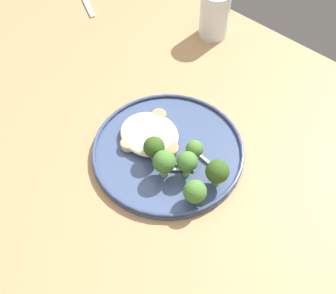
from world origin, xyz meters
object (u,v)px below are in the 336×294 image
object	(u,v)px
dinner_plate	(168,151)
water_glass	(214,17)
seared_scallop_tilted_round	(151,122)
seared_scallop_front_small	(148,137)
seared_scallop_half_hidden	(165,136)
seared_scallop_left_edge	(169,149)
broccoli_floret_rear_charred	(164,163)
seared_scallop_right_edge	(159,116)
broccoli_floret_beside_noodles	(195,192)
seared_scallop_large_seared	(134,134)
broccoli_floret_left_leaning	(187,162)
broccoli_floret_small_sprig	(217,172)
broccoli_floret_near_rim	(194,149)
seared_scallop_center_golden	(131,144)
broccoli_floret_center_pile	(154,147)

from	to	relation	value
dinner_plate	water_glass	bearing A→B (deg)	-64.12
dinner_plate	seared_scallop_tilted_round	xyz separation A→B (m)	(0.07, -0.02, 0.01)
seared_scallop_front_small	seared_scallop_half_hidden	xyz separation A→B (m)	(-0.02, -0.02, 0.00)
seared_scallop_front_small	seared_scallop_left_edge	bearing A→B (deg)	-173.99
broccoli_floret_rear_charred	seared_scallop_left_edge	bearing A→B (deg)	-58.21
dinner_plate	water_glass	world-z (taller)	water_glass
seared_scallop_tilted_round	seared_scallop_half_hidden	xyz separation A→B (m)	(-0.05, 0.01, 0.00)
seared_scallop_right_edge	broccoli_floret_beside_noodles	xyz separation A→B (m)	(-0.17, 0.10, 0.02)
seared_scallop_half_hidden	seared_scallop_tilted_round	bearing A→B (deg)	-11.13
seared_scallop_large_seared	broccoli_floret_left_leaning	size ratio (longest dim) A/B	0.52
seared_scallop_left_edge	seared_scallop_large_seared	world-z (taller)	seared_scallop_left_edge
broccoli_floret_small_sprig	broccoli_floret_near_rim	world-z (taller)	broccoli_floret_small_sprig
seared_scallop_large_seared	seared_scallop_half_hidden	bearing A→B (deg)	-143.27
seared_scallop_front_small	broccoli_floret_beside_noodles	xyz separation A→B (m)	(-0.15, 0.04, 0.02)
seared_scallop_right_edge	broccoli_floret_rear_charred	size ratio (longest dim) A/B	0.46
seared_scallop_half_hidden	broccoli_floret_left_leaning	distance (m)	0.09
seared_scallop_right_edge	seared_scallop_center_golden	xyz separation A→B (m)	(-0.01, 0.09, -0.00)
broccoli_floret_left_leaning	broccoli_floret_center_pile	world-z (taller)	broccoli_floret_left_leaning
seared_scallop_center_golden	broccoli_floret_beside_noodles	xyz separation A→B (m)	(-0.16, 0.01, 0.02)
seared_scallop_tilted_round	seared_scallop_large_seared	size ratio (longest dim) A/B	1.10
seared_scallop_large_seared	broccoli_floret_small_sprig	bearing A→B (deg)	-172.56
seared_scallop_half_hidden	water_glass	xyz separation A→B (m)	(0.15, -0.33, 0.03)
broccoli_floret_left_leaning	broccoli_floret_small_sprig	bearing A→B (deg)	-158.75
seared_scallop_front_small	broccoli_floret_center_pile	size ratio (longest dim) A/B	0.61
seared_scallop_front_small	seared_scallop_tilted_round	xyz separation A→B (m)	(0.02, -0.03, 0.00)
broccoli_floret_beside_noodles	water_glass	xyz separation A→B (m)	(0.28, -0.39, 0.01)
seared_scallop_half_hidden	broccoli_floret_near_rim	bearing A→B (deg)	-177.66
broccoli_floret_beside_noodles	broccoli_floret_rear_charred	size ratio (longest dim) A/B	0.85
seared_scallop_tilted_round	broccoli_floret_rear_charred	xyz separation A→B (m)	(-0.10, 0.07, 0.03)
seared_scallop_right_edge	seared_scallop_large_seared	world-z (taller)	seared_scallop_right_edge
seared_scallop_left_edge	broccoli_floret_left_leaning	size ratio (longest dim) A/B	0.59
seared_scallop_half_hidden	broccoli_floret_rear_charred	bearing A→B (deg)	131.49
seared_scallop_right_edge	seared_scallop_large_seared	distance (m)	0.07
dinner_plate	seared_scallop_tilted_round	size ratio (longest dim) A/B	8.67
broccoli_floret_beside_noodles	water_glass	size ratio (longest dim) A/B	0.46
broccoli_floret_rear_charred	broccoli_floret_small_sprig	xyz separation A→B (m)	(-0.08, -0.05, -0.00)
seared_scallop_center_golden	broccoli_floret_left_leaning	xyz separation A→B (m)	(-0.12, -0.02, 0.03)
seared_scallop_right_edge	broccoli_floret_near_rim	distance (m)	0.12
seared_scallop_right_edge	seared_scallop_left_edge	size ratio (longest dim) A/B	0.81
dinner_plate	broccoli_floret_center_pile	world-z (taller)	broccoli_floret_center_pile
seared_scallop_left_edge	broccoli_floret_left_leaning	world-z (taller)	broccoli_floret_left_leaning
seared_scallop_tilted_round	broccoli_floret_left_leaning	size ratio (longest dim) A/B	0.58
seared_scallop_front_small	broccoli_floret_center_pile	bearing A→B (deg)	148.61
seared_scallop_front_small	broccoli_floret_small_sprig	bearing A→B (deg)	-176.14
seared_scallop_front_small	broccoli_floret_small_sprig	xyz separation A→B (m)	(-0.16, -0.01, 0.03)
water_glass	seared_scallop_front_small	bearing A→B (deg)	109.27
seared_scallop_front_small	broccoli_floret_left_leaning	distance (m)	0.11
broccoli_floret_beside_noodles	seared_scallop_front_small	bearing A→B (deg)	-15.85
dinner_plate	broccoli_floret_beside_noodles	bearing A→B (deg)	154.66
broccoli_floret_center_pile	water_glass	xyz separation A→B (m)	(0.16, -0.37, 0.01)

